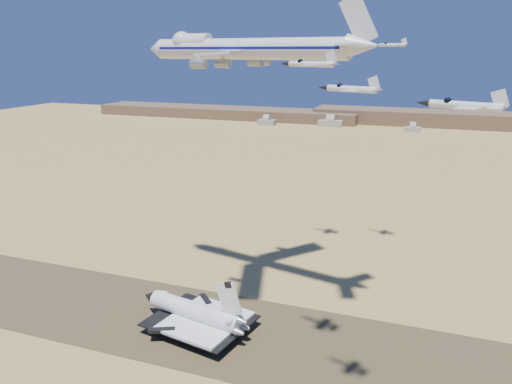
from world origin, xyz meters
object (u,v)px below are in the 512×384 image
(chase_jet_f, at_px, (392,45))
(chase_jet_e, at_px, (321,48))
(chase_jet_a, at_px, (310,64))
(chase_jet_b, at_px, (350,89))
(crew_b, at_px, (206,348))
(crew_c, at_px, (208,341))
(carrier_747, at_px, (239,49))
(shuttle, at_px, (194,313))
(crew_a, at_px, (207,343))
(chase_jet_c, at_px, (463,105))

(chase_jet_f, bearing_deg, chase_jet_e, -154.53)
(chase_jet_a, height_order, chase_jet_b, chase_jet_a)
(crew_b, relative_size, crew_c, 0.86)
(crew_c, bearing_deg, carrier_747, -34.42)
(chase_jet_e, bearing_deg, chase_jet_f, 22.14)
(shuttle, distance_m, crew_b, 15.25)
(chase_jet_e, height_order, chase_jet_f, chase_jet_f)
(crew_a, bearing_deg, crew_b, -179.92)
(shuttle, height_order, crew_b, shuttle)
(crew_a, distance_m, crew_c, 1.22)
(crew_c, relative_size, chase_jet_c, 0.11)
(chase_jet_e, bearing_deg, chase_jet_c, -59.49)
(carrier_747, xyz_separation_m, chase_jet_c, (70.96, -68.58, -9.98))
(shuttle, bearing_deg, chase_jet_f, 70.50)
(crew_b, relative_size, chase_jet_a, 0.10)
(shuttle, height_order, chase_jet_b, chase_jet_b)
(crew_a, bearing_deg, chase_jet_b, -131.78)
(crew_a, bearing_deg, chase_jet_e, -23.98)
(carrier_747, xyz_separation_m, crew_c, (2.80, -36.40, -92.35))
(carrier_747, distance_m, crew_b, 100.97)
(carrier_747, bearing_deg, shuttle, -88.67)
(carrier_747, xyz_separation_m, chase_jet_f, (45.86, 58.28, 1.70))
(chase_jet_a, relative_size, chase_jet_f, 1.12)
(chase_jet_a, bearing_deg, chase_jet_c, -21.11)
(crew_a, bearing_deg, carrier_747, -9.88)
(chase_jet_c, bearing_deg, crew_b, 176.23)
(chase_jet_a, bearing_deg, crew_a, -169.79)
(chase_jet_a, bearing_deg, chase_jet_b, -39.25)
(carrier_747, bearing_deg, chase_jet_f, 63.87)
(chase_jet_f, bearing_deg, chase_jet_a, -86.14)
(chase_jet_a, bearing_deg, crew_c, -171.79)
(shuttle, bearing_deg, crew_b, -38.70)
(crew_a, bearing_deg, chase_jet_a, -110.95)
(crew_b, bearing_deg, chase_jet_e, -23.07)
(crew_b, height_order, chase_jet_e, chase_jet_e)
(crew_a, xyz_separation_m, chase_jet_f, (42.81, 95.88, 94.08))
(crew_a, height_order, chase_jet_e, chase_jet_e)
(shuttle, height_order, crew_c, shuttle)
(crew_a, distance_m, chase_jet_e, 128.74)
(crew_a, xyz_separation_m, chase_jet_e, (14.63, 87.93, 92.89))
(crew_c, distance_m, chase_jet_a, 94.64)
(crew_b, xyz_separation_m, chase_jet_c, (67.19, -28.23, 82.50))
(shuttle, bearing_deg, chase_jet_a, -5.19)
(crew_c, xyz_separation_m, chase_jet_a, (32.86, -4.86, 88.61))
(carrier_747, height_order, chase_jet_f, carrier_747)
(crew_b, distance_m, chase_jet_f, 142.73)
(crew_b, relative_size, chase_jet_c, 0.10)
(chase_jet_b, bearing_deg, carrier_747, 148.35)
(shuttle, height_order, chase_jet_a, chase_jet_a)
(carrier_747, bearing_deg, chase_jet_c, -31.95)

